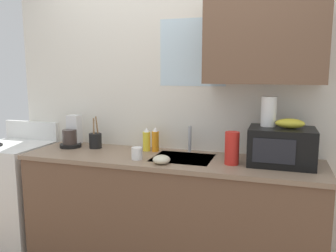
{
  "coord_description": "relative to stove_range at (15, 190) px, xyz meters",
  "views": [
    {
      "loc": [
        0.81,
        -2.49,
        1.56
      ],
      "look_at": [
        0.0,
        0.0,
        1.15
      ],
      "focal_mm": 36.45,
      "sensor_mm": 36.0,
      "label": 1
    }
  ],
  "objects": [
    {
      "name": "small_bowl",
      "position": [
        1.54,
        -0.2,
        0.47
      ],
      "size": [
        0.13,
        0.13,
        0.06
      ],
      "primitive_type": "ellipsoid",
      "color": "beige",
      "rests_on": "counter_unit"
    },
    {
      "name": "stove_range",
      "position": [
        0.0,
        0.0,
        0.0
      ],
      "size": [
        0.6,
        0.6,
        1.08
      ],
      "color": "white",
      "rests_on": "ground"
    },
    {
      "name": "dish_soap_bottle_yellow",
      "position": [
        1.28,
        0.15,
        0.53
      ],
      "size": [
        0.07,
        0.07,
        0.2
      ],
      "color": "yellow",
      "rests_on": "counter_unit"
    },
    {
      "name": "cereal_canister",
      "position": [
        2.03,
        -0.05,
        0.56
      ],
      "size": [
        0.1,
        0.1,
        0.24
      ],
      "primitive_type": "cylinder",
      "color": "red",
      "rests_on": "counter_unit"
    },
    {
      "name": "paper_towel_roll",
      "position": [
        2.27,
        0.1,
        0.82
      ],
      "size": [
        0.11,
        0.11,
        0.22
      ],
      "primitive_type": "cylinder",
      "color": "white",
      "rests_on": "microwave"
    },
    {
      "name": "mug_white",
      "position": [
        1.32,
        -0.14,
        0.49
      ],
      "size": [
        0.08,
        0.08,
        0.09
      ],
      "primitive_type": "cylinder",
      "color": "white",
      "rests_on": "counter_unit"
    },
    {
      "name": "coffee_maker",
      "position": [
        0.58,
        0.1,
        0.55
      ],
      "size": [
        0.19,
        0.21,
        0.28
      ],
      "color": "black",
      "rests_on": "counter_unit"
    },
    {
      "name": "utensil_crock",
      "position": [
        0.81,
        0.12,
        0.51
      ],
      "size": [
        0.11,
        0.11,
        0.28
      ],
      "color": "black",
      "rests_on": "counter_unit"
    },
    {
      "name": "dish_soap_bottle_orange",
      "position": [
        1.36,
        0.16,
        0.54
      ],
      "size": [
        0.06,
        0.06,
        0.21
      ],
      "color": "orange",
      "rests_on": "counter_unit"
    },
    {
      "name": "kitchen_wall_assembly",
      "position": [
        1.65,
        0.31,
        0.89
      ],
      "size": [
        3.13,
        0.42,
        2.5
      ],
      "color": "silver",
      "rests_on": "ground"
    },
    {
      "name": "counter_unit",
      "position": [
        1.53,
        -0.0,
        0.0
      ],
      "size": [
        2.36,
        0.63,
        0.9
      ],
      "color": "brown",
      "rests_on": "ground"
    },
    {
      "name": "microwave",
      "position": [
        2.37,
        0.04,
        0.58
      ],
      "size": [
        0.46,
        0.35,
        0.27
      ],
      "color": "black",
      "rests_on": "counter_unit"
    },
    {
      "name": "banana_bunch",
      "position": [
        2.42,
        0.05,
        0.75
      ],
      "size": [
        0.2,
        0.11,
        0.07
      ],
      "primitive_type": "ellipsoid",
      "color": "gold",
      "rests_on": "microwave"
    },
    {
      "name": "sink_faucet",
      "position": [
        1.64,
        0.24,
        0.55
      ],
      "size": [
        0.03,
        0.03,
        0.22
      ],
      "primitive_type": "cylinder",
      "color": "#B2B5BA",
      "rests_on": "counter_unit"
    }
  ]
}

